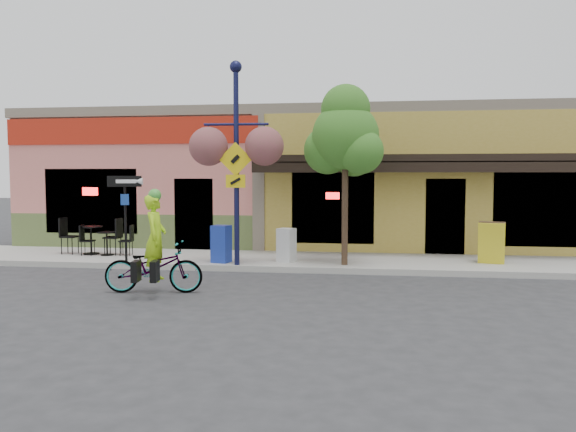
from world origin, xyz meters
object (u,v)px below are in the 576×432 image
object	(u,v)px
one_way_sign	(126,219)
newspaper_box_grey	(286,245)
lamp_post	(236,164)
street_tree	(345,174)
newspaper_box_blue	(221,244)
building	(307,180)
bicycle	(154,267)
cyclist_rider	(156,250)

from	to	relation	value
one_way_sign	newspaper_box_grey	world-z (taller)	one_way_sign
lamp_post	street_tree	distance (m)	2.71
one_way_sign	lamp_post	bearing A→B (deg)	-15.30
newspaper_box_blue	street_tree	xyz separation A→B (m)	(3.16, 0.06, 1.79)
building	bicycle	xyz separation A→B (m)	(-2.09, -9.69, -1.73)
street_tree	cyclist_rider	bearing A→B (deg)	-138.72
building	bicycle	bearing A→B (deg)	-102.17
newspaper_box_blue	newspaper_box_grey	world-z (taller)	newspaper_box_blue
lamp_post	one_way_sign	world-z (taller)	lamp_post
cyclist_rider	one_way_sign	size ratio (longest dim) A/B	0.79
building	street_tree	world-z (taller)	street_tree
cyclist_rider	street_tree	world-z (taller)	street_tree
bicycle	street_tree	bearing A→B (deg)	-56.98
lamp_post	newspaper_box_blue	distance (m)	2.13
building	newspaper_box_blue	bearing A→B (deg)	-103.10
one_way_sign	newspaper_box_blue	xyz separation A→B (m)	(2.43, 0.34, -0.63)
one_way_sign	bicycle	bearing A→B (deg)	-72.16
newspaper_box_blue	street_tree	size ratio (longest dim) A/B	0.21
newspaper_box_blue	newspaper_box_grey	bearing A→B (deg)	26.97
building	lamp_post	size ratio (longest dim) A/B	3.60
bicycle	newspaper_box_blue	bearing A→B (deg)	-18.13
building	newspaper_box_blue	xyz separation A→B (m)	(-1.51, -6.51, -1.62)
newspaper_box_grey	lamp_post	bearing A→B (deg)	-124.33
lamp_post	one_way_sign	size ratio (longest dim) A/B	2.27
bicycle	lamp_post	size ratio (longest dim) A/B	0.39
cyclist_rider	lamp_post	world-z (taller)	lamp_post
building	cyclist_rider	bearing A→B (deg)	-101.89
cyclist_rider	newspaper_box_grey	bearing A→B (deg)	-39.11
bicycle	cyclist_rider	bearing A→B (deg)	-97.88
bicycle	cyclist_rider	xyz separation A→B (m)	(0.05, 0.00, 0.35)
newspaper_box_grey	one_way_sign	bearing A→B (deg)	-146.60
bicycle	newspaper_box_blue	world-z (taller)	newspaper_box_blue
bicycle	lamp_post	bearing A→B (deg)	-28.47
bicycle	cyclist_rider	world-z (taller)	cyclist_rider
building	street_tree	size ratio (longest dim) A/B	4.02
building	newspaper_box_blue	size ratio (longest dim) A/B	19.02
bicycle	cyclist_rider	distance (m)	0.36
one_way_sign	cyclist_rider	bearing A→B (deg)	-71.46
newspaper_box_blue	newspaper_box_grey	size ratio (longest dim) A/B	1.11
bicycle	newspaper_box_blue	size ratio (longest dim) A/B	2.07
newspaper_box_blue	bicycle	bearing A→B (deg)	-86.60
building	cyclist_rider	size ratio (longest dim) A/B	10.39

